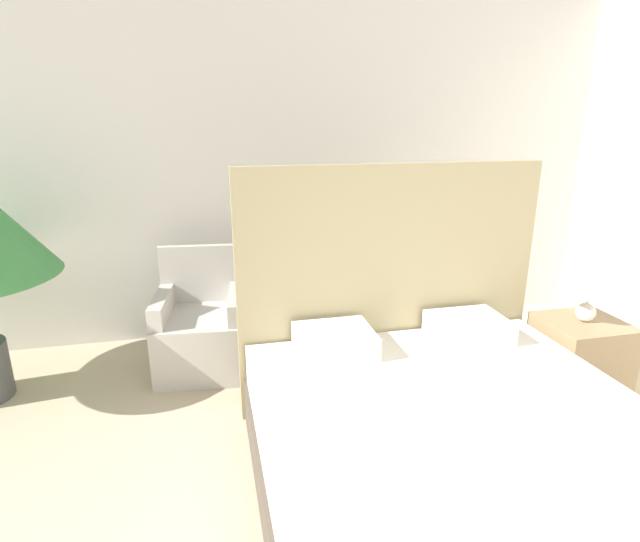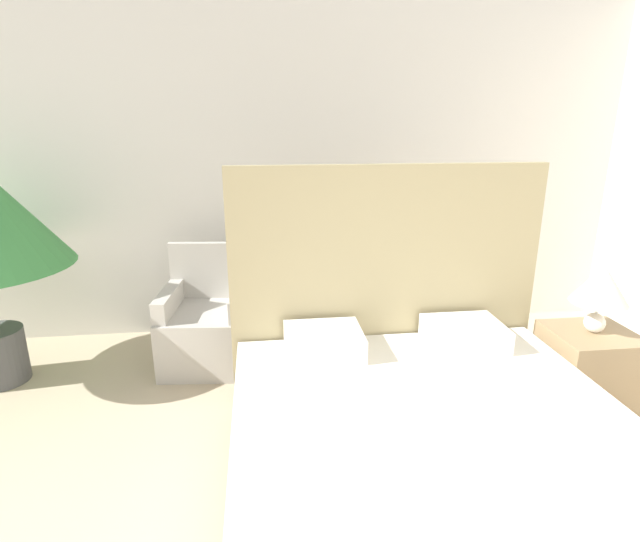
% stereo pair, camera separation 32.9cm
% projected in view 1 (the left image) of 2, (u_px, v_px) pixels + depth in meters
% --- Properties ---
extents(wall_back, '(10.00, 0.06, 2.90)m').
position_uv_depth(wall_back, '(279.00, 166.00, 4.19)').
color(wall_back, silver).
rests_on(wall_back, ground_plane).
extents(bed, '(1.93, 2.14, 1.58)m').
position_uv_depth(bed, '(456.00, 448.00, 2.41)').
color(bed, '#4C4238').
rests_on(bed, ground_plane).
extents(armchair_near_window_left, '(0.70, 0.72, 0.89)m').
position_uv_depth(armchair_near_window_left, '(202.00, 333.00, 3.76)').
color(armchair_near_window_left, '#B7B2A8').
rests_on(armchair_near_window_left, ground_plane).
extents(armchair_near_window_right, '(0.70, 0.72, 0.89)m').
position_uv_depth(armchair_near_window_right, '(322.00, 322.00, 3.95)').
color(armchair_near_window_right, '#B7B2A8').
rests_on(armchair_near_window_right, ground_plane).
extents(nightstand, '(0.51, 0.48, 0.56)m').
position_uv_depth(nightstand, '(578.00, 359.00, 3.36)').
color(nightstand, '#937A56').
rests_on(nightstand, ground_plane).
extents(table_lamp, '(0.34, 0.34, 0.44)m').
position_uv_depth(table_lamp, '(591.00, 277.00, 3.19)').
color(table_lamp, white).
rests_on(table_lamp, nightstand).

